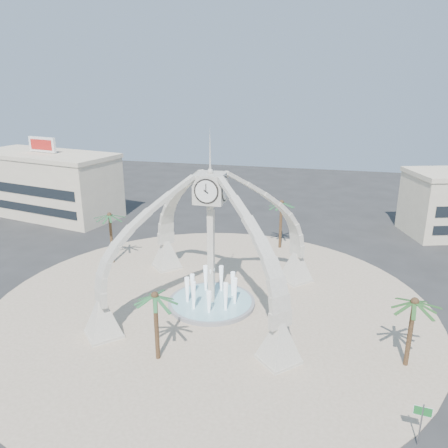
% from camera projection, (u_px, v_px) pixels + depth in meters
% --- Properties ---
extents(ground, '(140.00, 140.00, 0.00)m').
position_uv_depth(ground, '(212.00, 305.00, 40.28)').
color(ground, '#282828').
rests_on(ground, ground).
extents(plaza, '(40.00, 40.00, 0.06)m').
position_uv_depth(plaza, '(212.00, 304.00, 40.27)').
color(plaza, beige).
rests_on(plaza, ground).
extents(clock_tower, '(17.94, 17.94, 16.30)m').
position_uv_depth(clock_tower, '(211.00, 239.00, 38.28)').
color(clock_tower, beige).
rests_on(clock_tower, ground).
extents(fountain, '(8.00, 8.00, 3.62)m').
position_uv_depth(fountain, '(212.00, 302.00, 40.19)').
color(fountain, gray).
rests_on(fountain, ground).
extents(building_nw, '(23.75, 13.73, 11.90)m').
position_uv_depth(building_nw, '(47.00, 184.00, 66.41)').
color(building_nw, beige).
rests_on(building_nw, ground).
extents(palm_east, '(4.48, 4.48, 5.84)m').
position_uv_depth(palm_east, '(415.00, 303.00, 30.09)').
color(palm_east, brown).
rests_on(palm_east, ground).
extents(palm_west, '(3.80, 3.80, 6.31)m').
position_uv_depth(palm_west, '(109.00, 216.00, 47.97)').
color(palm_west, brown).
rests_on(palm_west, ground).
extents(palm_north, '(4.56, 4.56, 6.51)m').
position_uv_depth(palm_north, '(282.00, 203.00, 52.41)').
color(palm_north, brown).
rests_on(palm_north, ground).
extents(palm_south, '(3.86, 3.86, 5.87)m').
position_uv_depth(palm_south, '(155.00, 296.00, 30.82)').
color(palm_south, brown).
rests_on(palm_south, ground).
extents(street_sign, '(1.01, 0.15, 2.75)m').
position_uv_depth(street_sign, '(422.00, 416.00, 24.10)').
color(street_sign, slate).
rests_on(street_sign, ground).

